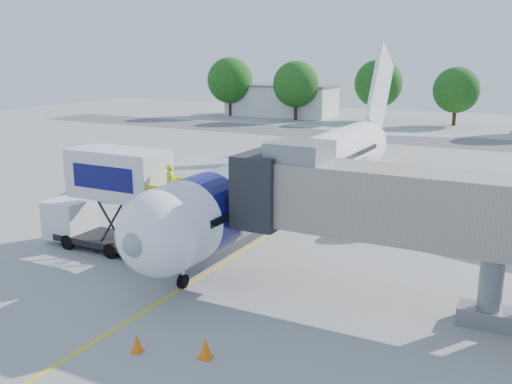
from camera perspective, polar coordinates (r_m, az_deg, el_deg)
The scene contains 14 objects.
ground at distance 33.86m, azimuth 1.96°, elevation -3.97°, with size 160.00×160.00×0.00m, color #9B9B99.
guidance_line at distance 33.85m, azimuth 1.96°, elevation -3.96°, with size 0.15×70.00×0.01m, color yellow.
taxiway_strip at distance 73.17m, azimuth 16.53°, elevation 4.99°, with size 120.00×10.00×0.01m, color #59595B.
aircraft at distance 36.76m, azimuth 4.80°, elevation 2.15°, with size 34.17×37.73×11.35m.
jet_bridge at distance 23.63m, azimuth 12.12°, elevation -1.07°, with size 13.90×3.20×6.60m.
catering_hiloader at distance 30.89m, azimuth -14.34°, elevation -0.78°, with size 8.50×2.44×5.50m.
ground_tug at distance 21.33m, azimuth -15.80°, elevation -13.55°, with size 3.46×2.57×1.24m.
safety_cone_a at distance 20.38m, azimuth -5.08°, elevation -15.32°, with size 0.48×0.48×0.76m.
safety_cone_b at distance 21.12m, azimuth -11.81°, elevation -14.61°, with size 0.42×0.42×0.66m.
outbuilding_left at distance 98.79m, azimuth 2.56°, elevation 9.16°, with size 18.40×8.40×5.30m.
tree_a at distance 98.75m, azimuth -2.61°, elevation 11.09°, with size 7.73×7.73×9.85m.
tree_b at distance 92.32m, azimuth 4.02°, elevation 10.70°, with size 7.32×7.32×9.34m.
tree_c at distance 93.27m, azimuth 12.14°, elevation 10.55°, with size 7.50×7.50×9.57m.
tree_d at distance 89.64m, azimuth 19.40°, elevation 9.59°, with size 6.71×6.71×8.56m.
Camera 1 is at (14.02, -29.09, 10.18)m, focal length 40.00 mm.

